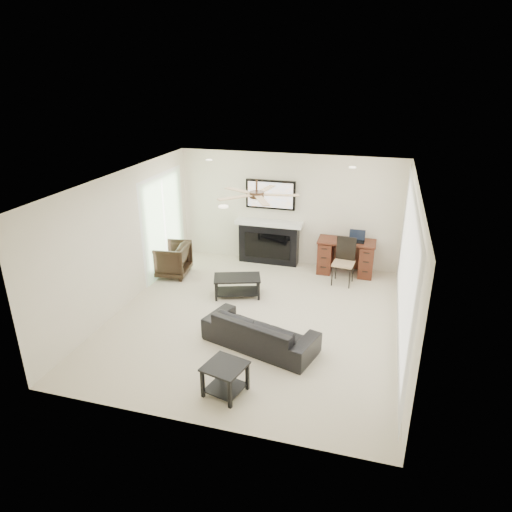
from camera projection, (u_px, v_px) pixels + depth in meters
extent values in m
plane|color=beige|center=(255.00, 318.00, 8.18)|extent=(5.50, 5.50, 0.00)
cube|color=white|center=(255.00, 181.00, 7.24)|extent=(5.00, 5.50, 0.04)
cube|color=beige|center=(289.00, 210.00, 10.16)|extent=(5.00, 0.04, 2.50)
cube|color=beige|center=(190.00, 339.00, 5.26)|extent=(5.00, 0.04, 2.50)
cube|color=beige|center=(124.00, 240.00, 8.34)|extent=(0.04, 5.50, 2.50)
cube|color=beige|center=(410.00, 270.00, 7.08)|extent=(0.04, 5.50, 2.50)
cube|color=silver|center=(406.00, 268.00, 7.19)|extent=(0.04, 5.10, 2.40)
cube|color=#93BC89|center=(164.00, 225.00, 9.79)|extent=(0.04, 1.80, 2.10)
cylinder|color=#382619|center=(257.00, 195.00, 7.42)|extent=(1.40, 1.40, 0.30)
imported|color=black|center=(260.00, 331.00, 7.26)|extent=(1.97, 1.21, 0.54)
imported|color=black|center=(170.00, 259.00, 9.80)|extent=(0.88, 0.86, 0.72)
cube|color=black|center=(237.00, 286.00, 8.94)|extent=(1.01, 0.76, 0.40)
cube|color=black|center=(225.00, 379.00, 6.20)|extent=(0.63, 0.63, 0.45)
cube|color=black|center=(122.00, 282.00, 9.05)|extent=(0.59, 0.59, 0.45)
cube|color=black|center=(269.00, 223.00, 10.23)|extent=(1.52, 0.34, 1.91)
cube|color=#422310|center=(346.00, 257.00, 9.87)|extent=(1.22, 0.56, 0.76)
cube|color=black|center=(343.00, 262.00, 9.34)|extent=(0.46, 0.48, 0.97)
cube|color=black|center=(357.00, 237.00, 9.62)|extent=(0.33, 0.24, 0.23)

